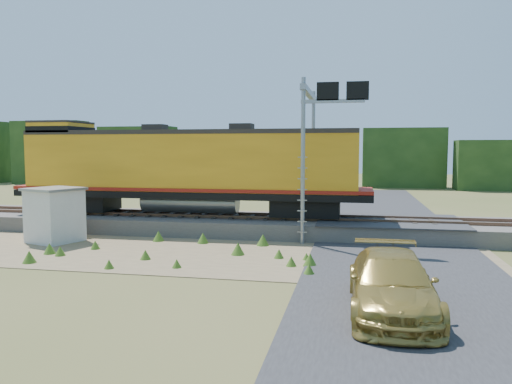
% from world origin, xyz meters
% --- Properties ---
extents(ground, '(140.00, 140.00, 0.00)m').
position_xyz_m(ground, '(0.00, 0.00, 0.00)').
color(ground, '#475123').
rests_on(ground, ground).
extents(ballast, '(70.00, 5.00, 0.80)m').
position_xyz_m(ballast, '(0.00, 6.00, 0.40)').
color(ballast, slate).
rests_on(ballast, ground).
extents(rails, '(70.00, 1.54, 0.16)m').
position_xyz_m(rails, '(0.00, 6.00, 0.88)').
color(rails, brown).
rests_on(rails, ballast).
extents(dirt_shoulder, '(26.00, 8.00, 0.03)m').
position_xyz_m(dirt_shoulder, '(-2.00, 0.50, 0.01)').
color(dirt_shoulder, '#8C7754').
rests_on(dirt_shoulder, ground).
extents(road, '(7.00, 66.00, 0.86)m').
position_xyz_m(road, '(7.00, 0.74, 0.09)').
color(road, '#38383A').
rests_on(road, ground).
extents(tree_line_north, '(130.00, 3.00, 6.50)m').
position_xyz_m(tree_line_north, '(0.00, 38.00, 3.07)').
color(tree_line_north, '#1F3C15').
rests_on(tree_line_north, ground).
extents(weed_clumps, '(15.00, 6.20, 0.56)m').
position_xyz_m(weed_clumps, '(-3.50, 0.10, 0.00)').
color(weed_clumps, '#446D1F').
rests_on(weed_clumps, ground).
extents(locomotive, '(19.12, 2.92, 4.93)m').
position_xyz_m(locomotive, '(-3.67, 6.00, 3.39)').
color(locomotive, black).
rests_on(locomotive, rails).
extents(shed, '(2.76, 2.76, 2.57)m').
position_xyz_m(shed, '(-8.50, 1.51, 1.30)').
color(shed, silver).
rests_on(shed, ground).
extents(signal_gantry, '(3.00, 6.20, 7.57)m').
position_xyz_m(signal_gantry, '(3.34, 5.32, 5.64)').
color(signal_gantry, gray).
rests_on(signal_gantry, ground).
extents(car, '(2.31, 5.48, 1.58)m').
position_xyz_m(car, '(6.27, -5.86, 0.79)').
color(car, '#B09341').
rests_on(car, ground).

